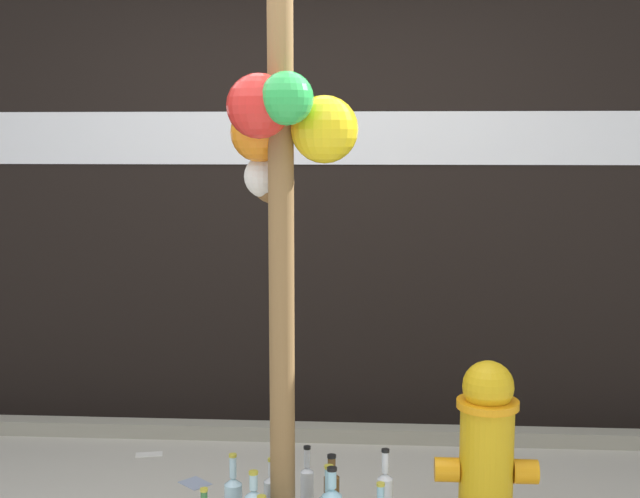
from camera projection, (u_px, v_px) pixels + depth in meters
The scene contains 7 objects.
building_wall at pixel (306, 160), 4.86m from camera, with size 10.00×0.21×3.01m.
curb_strip at pixel (300, 432), 4.67m from camera, with size 8.00×0.12×0.08m, color gray.
memorial_post at pixel (281, 103), 3.18m from camera, with size 0.51×0.47×3.05m.
fire_hydrant at pixel (486, 454), 3.40m from camera, with size 0.41×0.25×0.76m.
bottle_10 at pixel (307, 490), 3.67m from camera, with size 0.06×0.06×0.33m.
litter_0 at pixel (195, 483), 4.07m from camera, with size 0.14×0.11×0.01m, color #8C99B2.
litter_1 at pixel (149, 454), 4.45m from camera, with size 0.14×0.07×0.01m, color silver.
Camera 1 is at (0.41, -2.98, 1.63)m, focal length 48.19 mm.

